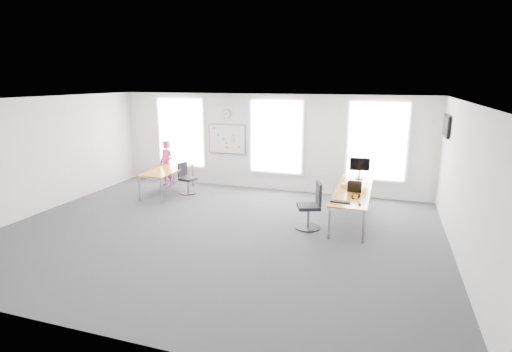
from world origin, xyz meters
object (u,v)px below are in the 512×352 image
(chair_left, at_px, (186,180))
(headphones, at_px, (356,196))
(desk_left, at_px, (167,171))
(chair_right, at_px, (311,209))
(desk_right, at_px, (353,191))
(monitor, at_px, (360,166))
(person, at_px, (167,164))
(keyboard, at_px, (341,202))

(chair_left, height_order, headphones, chair_left)
(desk_left, bearing_deg, headphones, -13.38)
(chair_right, height_order, headphones, chair_right)
(desk_right, height_order, headphones, headphones)
(desk_right, height_order, monitor, monitor)
(person, relative_size, keyboard, 3.41)
(monitor, bearing_deg, headphones, -94.89)
(monitor, bearing_deg, desk_left, 178.20)
(keyboard, relative_size, headphones, 2.40)
(chair_left, bearing_deg, keyboard, -100.66)
(person, height_order, headphones, person)
(chair_left, xyz_separation_m, monitor, (5.12, 0.32, 0.71))
(chair_left, relative_size, person, 0.63)
(desk_left, distance_m, monitor, 5.70)
(desk_right, height_order, keyboard, keyboard)
(chair_left, distance_m, headphones, 5.42)
(headphones, height_order, monitor, monitor)
(person, height_order, monitor, person)
(keyboard, bearing_deg, desk_left, 166.45)
(desk_left, distance_m, headphones, 5.89)
(person, bearing_deg, chair_right, -5.84)
(keyboard, xyz_separation_m, headphones, (0.28, 0.48, 0.04))
(chair_left, xyz_separation_m, headphones, (5.18, -1.53, 0.40))
(chair_left, bearing_deg, monitor, -74.80)
(person, xyz_separation_m, headphones, (6.17, -2.08, 0.06))
(desk_right, distance_m, headphones, 0.74)
(chair_left, height_order, person, person)
(monitor, bearing_deg, desk_right, -99.44)
(chair_left, height_order, monitor, monitor)
(desk_left, height_order, chair_right, chair_right)
(person, distance_m, keyboard, 6.42)
(chair_right, relative_size, chair_left, 1.17)
(desk_right, bearing_deg, keyboard, -98.19)
(chair_right, height_order, keyboard, chair_right)
(chair_left, relative_size, monitor, 1.60)
(chair_right, xyz_separation_m, keyboard, (0.69, -0.22, 0.29))
(desk_left, relative_size, keyboard, 4.69)
(chair_right, bearing_deg, monitor, 136.51)
(desk_left, xyz_separation_m, person, (-0.45, 0.72, 0.06))
(desk_right, relative_size, keyboard, 7.12)
(chair_right, distance_m, chair_left, 4.57)
(keyboard, bearing_deg, monitor, 89.58)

